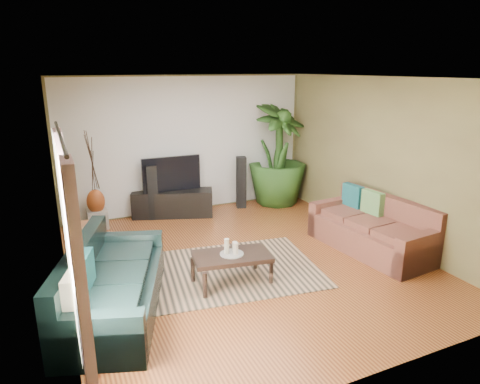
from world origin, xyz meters
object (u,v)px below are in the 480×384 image
speaker_left (153,192)px  side_table (87,242)px  coffee_table (232,269)px  vase (96,201)px  television (171,174)px  pedestal (98,219)px  sofa_right (371,225)px  tv_stand (173,203)px  speaker_right (241,182)px  sofa_left (115,279)px  potted_plant (278,154)px

speaker_left → side_table: speaker_left is taller
coffee_table → speaker_left: (-0.35, 3.02, 0.32)m
vase → side_table: bearing=-102.5°
television → pedestal: (-1.44, -0.09, -0.68)m
pedestal → vase: (-0.00, 0.00, 0.33)m
sofa_right → tv_stand: (-2.43, 2.92, -0.17)m
pedestal → television: bearing=3.4°
tv_stand → coffee_table: bearing=-71.0°
television → speaker_right: (1.46, -0.06, -0.32)m
coffee_table → sofa_left: bearing=-167.4°
sofa_left → tv_stand: bearing=-8.0°
sofa_left → vase: sofa_left is taller
tv_stand → speaker_right: (1.46, -0.06, 0.28)m
coffee_table → television: television is taller
tv_stand → television: size_ratio=1.36×
television → sofa_left: bearing=-117.1°
tv_stand → vase: 1.47m
pedestal → vase: size_ratio=0.78×
speaker_left → vase: (-1.06, -0.09, -0.02)m
sofa_right → potted_plant: size_ratio=0.94×
sofa_left → television: size_ratio=1.95×
side_table → pedestal: bearing=77.5°
speaker_right → side_table: bearing=-139.9°
television → potted_plant: bearing=-2.6°
television → coffee_table: bearing=-90.7°
coffee_table → side_table: size_ratio=1.87×
sofa_right → television: (-2.43, 2.92, 0.43)m
side_table → speaker_left: bearing=46.3°
coffee_table → pedestal: (-1.41, 2.93, -0.04)m
sofa_left → side_table: size_ratio=4.04×
sofa_right → side_table: sofa_right is taller
speaker_right → pedestal: 2.92m
tv_stand → side_table: 2.24m
speaker_right → potted_plant: bearing=14.1°
vase → coffee_table: bearing=-64.3°
speaker_right → television: bearing=-165.3°
vase → sofa_right: bearing=-36.2°
speaker_right → vase: size_ratio=2.41×
television → side_table: (-1.74, -1.42, -0.58)m
sofa_left → side_table: sofa_left is taller
television → vase: 1.49m
coffee_table → vase: size_ratio=2.32×
speaker_left → television: bearing=11.1°
tv_stand → potted_plant: potted_plant is taller
coffee_table → potted_plant: 3.82m
sofa_left → coffee_table: size_ratio=2.16×
sofa_right → speaker_right: 3.02m
vase → side_table: vase is taller
sofa_left → pedestal: bearing=16.5°
potted_plant → pedestal: potted_plant is taller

